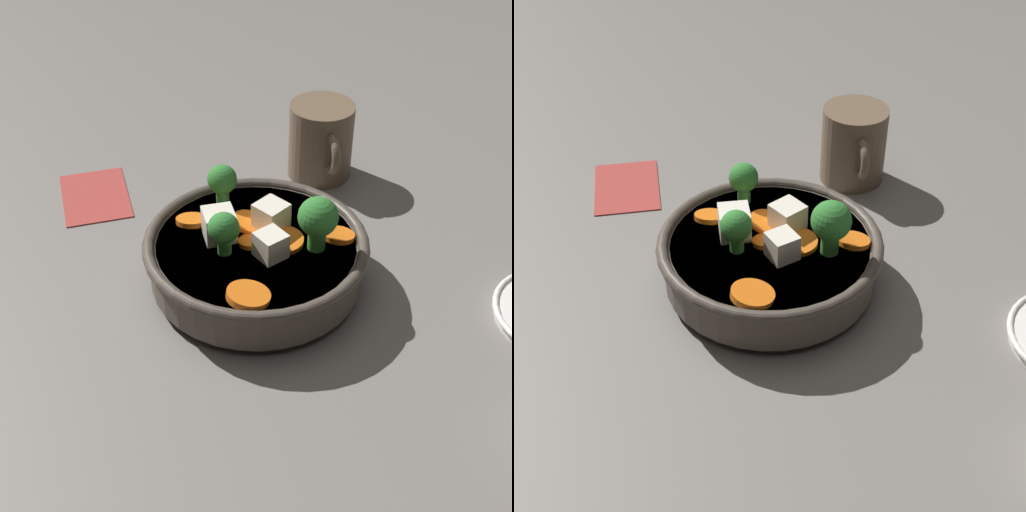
% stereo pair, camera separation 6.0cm
% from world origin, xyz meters
% --- Properties ---
extents(ground_plane, '(3.00, 3.00, 0.00)m').
position_xyz_m(ground_plane, '(0.00, 0.00, 0.00)').
color(ground_plane, slate).
extents(stirfry_bowl, '(0.22, 0.22, 0.11)m').
position_xyz_m(stirfry_bowl, '(-0.00, 0.00, 0.04)').
color(stirfry_bowl, '#51473D').
rests_on(stirfry_bowl, ground_plane).
extents(dark_mug, '(0.10, 0.08, 0.09)m').
position_xyz_m(dark_mug, '(-0.18, 0.12, 0.05)').
color(dark_mug, brown).
rests_on(dark_mug, ground_plane).
extents(napkin, '(0.11, 0.08, 0.00)m').
position_xyz_m(napkin, '(-0.20, -0.15, 0.00)').
color(napkin, '#A33833').
rests_on(napkin, ground_plane).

